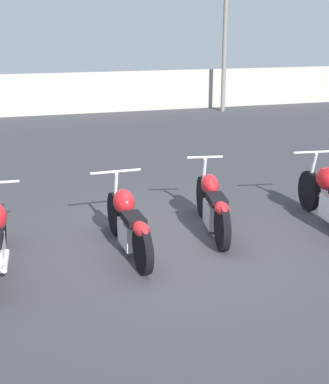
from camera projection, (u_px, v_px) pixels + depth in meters
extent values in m
plane|color=#38383D|center=(173.00, 243.00, 7.65)|extent=(60.00, 60.00, 0.00)
cube|color=#9E998E|center=(59.00, 94.00, 18.74)|extent=(40.00, 0.04, 1.45)
cylinder|color=black|center=(1.00, 225.00, 7.46)|extent=(0.16, 0.61, 0.61)
cylinder|color=silver|center=(6.00, 261.00, 6.55)|extent=(0.12, 0.58, 0.07)
cylinder|color=black|center=(115.00, 213.00, 7.91)|extent=(0.11, 0.63, 0.63)
cylinder|color=black|center=(143.00, 250.00, 6.62)|extent=(0.11, 0.63, 0.63)
cube|color=silver|center=(129.00, 234.00, 7.21)|extent=(0.21, 0.52, 0.35)
ellipsoid|color=red|center=(124.00, 202.00, 7.31)|extent=(0.30, 0.43, 0.34)
cube|color=black|center=(134.00, 219.00, 6.90)|extent=(0.25, 0.46, 0.10)
ellipsoid|color=red|center=(141.00, 229.00, 6.59)|extent=(0.21, 0.44, 0.16)
cylinder|color=silver|center=(116.00, 172.00, 7.62)|extent=(0.73, 0.05, 0.04)
cylinder|color=silver|center=(115.00, 193.00, 7.76)|extent=(0.05, 0.25, 0.65)
cylinder|color=silver|center=(141.00, 241.00, 7.13)|extent=(0.08, 0.68, 0.07)
cylinder|color=black|center=(203.00, 196.00, 8.67)|extent=(0.22, 0.66, 0.65)
cylinder|color=black|center=(222.00, 228.00, 7.31)|extent=(0.22, 0.66, 0.65)
cube|color=silver|center=(213.00, 214.00, 7.94)|extent=(0.30, 0.55, 0.36)
ellipsoid|color=red|center=(210.00, 185.00, 8.05)|extent=(0.35, 0.53, 0.31)
cube|color=black|center=(217.00, 199.00, 7.61)|extent=(0.33, 0.53, 0.10)
ellipsoid|color=red|center=(222.00, 208.00, 7.28)|extent=(0.28, 0.47, 0.16)
cylinder|color=silver|center=(205.00, 157.00, 8.38)|extent=(0.56, 0.14, 0.04)
cylinder|color=silver|center=(204.00, 177.00, 8.53)|extent=(0.10, 0.26, 0.66)
cylinder|color=silver|center=(222.00, 221.00, 7.83)|extent=(0.18, 0.56, 0.07)
cylinder|color=black|center=(309.00, 191.00, 8.93)|extent=(0.19, 0.68, 0.67)
ellipsoid|color=#AD1419|center=(327.00, 179.00, 8.26)|extent=(0.37, 0.54, 0.36)
cylinder|color=silver|center=(315.00, 152.00, 8.64)|extent=(0.73, 0.14, 0.04)
cylinder|color=silver|center=(312.00, 172.00, 8.79)|extent=(0.09, 0.26, 0.67)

